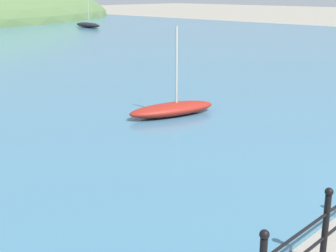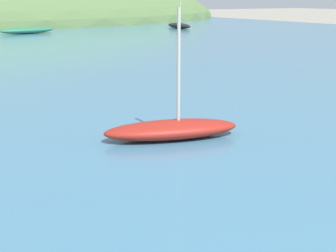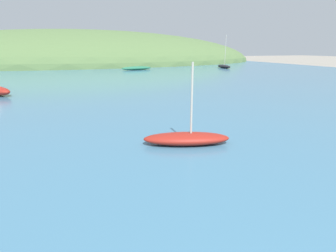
# 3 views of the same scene
# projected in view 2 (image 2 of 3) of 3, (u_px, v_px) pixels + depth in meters

# --- Properties ---
(boat_twin_mast) EXTENTS (4.77, 2.04, 0.53)m
(boat_twin_mast) POSITION_uv_depth(u_px,v_px,m) (27.00, 30.00, 38.42)
(boat_twin_mast) COLOR #287551
(boat_twin_mast) RESTS_ON water
(boat_red_dinghy) EXTENTS (3.02, 1.68, 2.70)m
(boat_red_dinghy) POSITION_uv_depth(u_px,v_px,m) (172.00, 129.00, 9.85)
(boat_red_dinghy) COLOR maroon
(boat_red_dinghy) RESTS_ON water
(boat_far_right) EXTENTS (1.56, 4.29, 5.12)m
(boat_far_right) POSITION_uv_depth(u_px,v_px,m) (179.00, 25.00, 44.98)
(boat_far_right) COLOR black
(boat_far_right) RESTS_ON water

